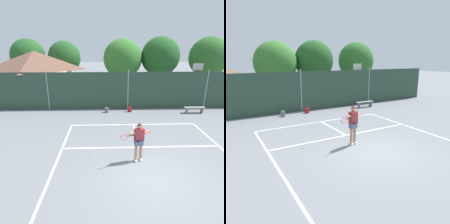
% 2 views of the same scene
% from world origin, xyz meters
% --- Properties ---
extents(ground_plane, '(120.00, 120.00, 0.00)m').
position_xyz_m(ground_plane, '(0.00, 0.00, 0.00)').
color(ground_plane, slate).
extents(court_markings, '(8.30, 11.10, 0.01)m').
position_xyz_m(court_markings, '(0.00, 0.65, 0.00)').
color(court_markings, white).
rests_on(court_markings, ground).
extents(chainlink_fence, '(26.09, 0.09, 3.19)m').
position_xyz_m(chainlink_fence, '(-0.00, 9.00, 1.52)').
color(chainlink_fence, '#284233').
rests_on(chainlink_fence, ground).
extents(basketball_hoop, '(0.90, 0.67, 3.55)m').
position_xyz_m(basketball_hoop, '(6.36, 10.69, 2.31)').
color(basketball_hoop, '#284CB2').
rests_on(basketball_hoop, ground).
extents(treeline_backdrop, '(25.84, 4.22, 6.10)m').
position_xyz_m(treeline_backdrop, '(1.32, 17.21, 3.72)').
color(treeline_backdrop, brown).
rests_on(treeline_backdrop, ground).
extents(tennis_player, '(1.36, 0.55, 1.85)m').
position_xyz_m(tennis_player, '(-0.40, 1.23, 1.11)').
color(tennis_player, silver).
rests_on(tennis_player, ground).
extents(tennis_ball, '(0.07, 0.07, 0.07)m').
position_xyz_m(tennis_ball, '(-2.65, 1.95, 0.03)').
color(tennis_ball, '#CCE033').
rests_on(tennis_ball, ground).
extents(backpack_grey, '(0.33, 0.31, 0.46)m').
position_xyz_m(backpack_grey, '(-1.77, 8.05, 0.19)').
color(backpack_grey, slate).
rests_on(backpack_grey, ground).
extents(backpack_red, '(0.29, 0.25, 0.46)m').
position_xyz_m(backpack_red, '(0.08, 8.15, 0.19)').
color(backpack_red, maroon).
rests_on(backpack_red, ground).
extents(courtside_bench, '(1.60, 0.36, 0.48)m').
position_xyz_m(courtside_bench, '(5.11, 7.67, 0.36)').
color(courtside_bench, gray).
rests_on(courtside_bench, ground).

